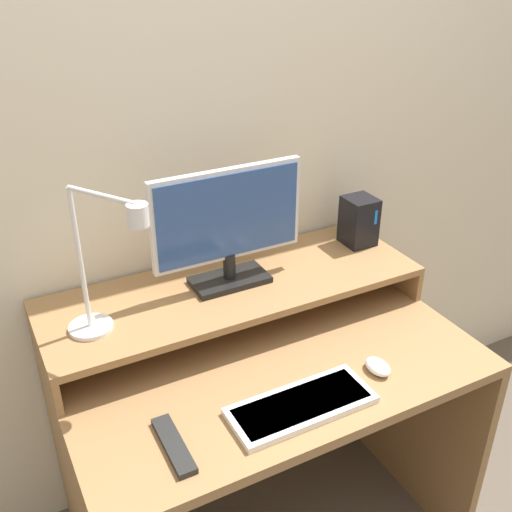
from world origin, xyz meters
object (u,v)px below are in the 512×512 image
object	(u,v)px
monitor	(228,224)
mouse	(378,367)
keyboard	(301,405)
remote_control	(174,445)
router_dock	(359,221)
desk_lamp	(104,274)

from	to	relation	value
monitor	mouse	world-z (taller)	monitor
keyboard	remote_control	world-z (taller)	keyboard
router_dock	remote_control	size ratio (longest dim) A/B	0.85
monitor	router_dock	distance (m)	0.50
desk_lamp	mouse	distance (m)	0.74
keyboard	mouse	world-z (taller)	mouse
desk_lamp	router_dock	world-z (taller)	desk_lamp
mouse	remote_control	bearing A→B (deg)	-179.86
keyboard	router_dock	bearing A→B (deg)	43.52
keyboard	mouse	bearing A→B (deg)	5.94
monitor	desk_lamp	bearing A→B (deg)	-164.22
mouse	remote_control	distance (m)	0.57
monitor	keyboard	xyz separation A→B (m)	(-0.02, -0.45, -0.29)
remote_control	mouse	bearing A→B (deg)	0.14
desk_lamp	monitor	bearing A→B (deg)	15.78
desk_lamp	keyboard	distance (m)	0.57
desk_lamp	remote_control	xyz separation A→B (m)	(0.04, -0.31, -0.29)
keyboard	mouse	distance (m)	0.25
router_dock	keyboard	xyz separation A→B (m)	(-0.51, -0.48, -0.19)
desk_lamp	router_dock	xyz separation A→B (m)	(0.86, 0.14, -0.11)
keyboard	remote_control	size ratio (longest dim) A/B	1.93
monitor	keyboard	bearing A→B (deg)	-92.75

